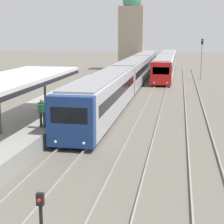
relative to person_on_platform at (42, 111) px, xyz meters
The scene contains 6 objects.
person_on_platform is the anchor object (origin of this frame).
train_near 24.52m from the person_on_platform, 85.26° to the left, with size 2.55×51.90×3.09m.
train_far 41.13m from the person_on_platform, 82.41° to the left, with size 2.46×34.37×3.00m.
signal_post_near 11.22m from the person_on_platform, 69.70° to the right, with size 0.20×0.22×1.85m.
signal_mast_far 33.62m from the person_on_platform, 72.04° to the left, with size 0.28×0.29×5.42m.
distant_domed_building 45.43m from the person_on_platform, 90.89° to the left, with size 4.11×4.11×13.03m.
Camera 1 is at (5.47, -7.23, 6.10)m, focal length 60.00 mm.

